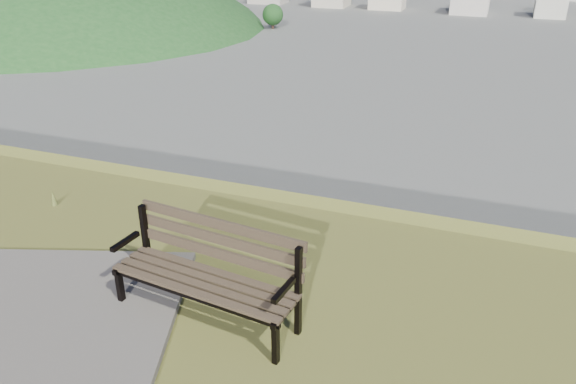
% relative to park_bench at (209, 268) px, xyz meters
% --- Properties ---
extents(park_bench, '(1.66, 0.70, 0.84)m').
position_rel_park_bench_xyz_m(park_bench, '(0.00, 0.00, 0.00)').
color(park_bench, '#433827').
rests_on(park_bench, hilltop_mesa).
extents(green_wooded_hill, '(181.12, 144.90, 90.56)m').
position_rel_park_bench_xyz_m(green_wooded_hill, '(-137.17, 131.13, -25.34)').
color(green_wooded_hill, '#184018').
rests_on(green_wooded_hill, ground).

